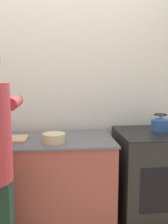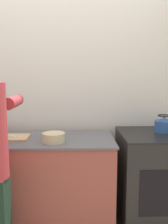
# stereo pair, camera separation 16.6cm
# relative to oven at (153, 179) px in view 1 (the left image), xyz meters

# --- Properties ---
(wall_back) EXTENTS (8.00, 0.05, 2.60)m
(wall_back) POSITION_rel_oven_xyz_m (-0.92, 0.39, 0.84)
(wall_back) COLOR silver
(wall_back) RESTS_ON ground_plane
(counter) EXTENTS (1.77, 0.63, 0.88)m
(counter) POSITION_rel_oven_xyz_m (-1.30, -0.02, -0.02)
(counter) COLOR #9E4C42
(counter) RESTS_ON ground_plane
(oven) EXTENTS (0.68, 0.65, 0.92)m
(oven) POSITION_rel_oven_xyz_m (0.00, 0.00, 0.00)
(oven) COLOR black
(oven) RESTS_ON ground_plane
(cutting_board) EXTENTS (0.32, 0.24, 0.02)m
(cutting_board) POSITION_rel_oven_xyz_m (-1.33, -0.02, 0.43)
(cutting_board) COLOR tan
(cutting_board) RESTS_ON counter
(knife) EXTENTS (0.23, 0.08, 0.01)m
(knife) POSITION_rel_oven_xyz_m (-1.36, -0.02, 0.45)
(knife) COLOR silver
(knife) RESTS_ON cutting_board
(kettle) EXTENTS (0.17, 0.17, 0.16)m
(kettle) POSITION_rel_oven_xyz_m (0.07, 0.05, 0.53)
(kettle) COLOR #284C8C
(kettle) RESTS_ON oven
(bowl_mixing) EXTENTS (0.19, 0.19, 0.08)m
(bowl_mixing) POSITION_rel_oven_xyz_m (-0.93, -0.15, 0.46)
(bowl_mixing) COLOR #C6B789
(bowl_mixing) RESTS_ON counter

